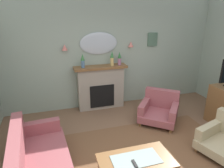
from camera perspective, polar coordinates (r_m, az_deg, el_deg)
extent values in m
cube|color=#93A393|center=(5.47, -0.11, 8.91)|extent=(6.64, 0.10, 2.92)
cube|color=brown|center=(3.94, 11.06, -19.88)|extent=(3.20, 2.40, 0.01)
cube|color=gray|center=(5.44, -3.14, -1.17)|extent=(1.20, 0.28, 1.10)
cube|color=black|center=(5.41, -2.85, -3.21)|extent=(0.64, 0.12, 0.60)
cube|color=brown|center=(5.24, -3.21, 4.69)|extent=(1.36, 0.36, 0.06)
cylinder|color=#4C7093|center=(5.11, -8.11, 5.53)|extent=(0.09, 0.09, 0.18)
cone|color=#38753D|center=(5.07, -8.21, 7.42)|extent=(0.10, 0.10, 0.16)
cylinder|color=tan|center=(5.26, 0.01, 6.27)|extent=(0.08, 0.08, 0.20)
cone|color=#38753D|center=(5.22, 0.01, 8.22)|extent=(0.10, 0.10, 0.16)
cylinder|color=#9E6084|center=(5.32, 2.09, 6.28)|extent=(0.09, 0.09, 0.18)
cone|color=#2D6633|center=(5.29, 2.11, 8.06)|extent=(0.10, 0.10, 0.16)
ellipsoid|color=#B2BCC6|center=(5.26, -3.72, 11.20)|extent=(0.96, 0.06, 0.56)
cone|color=#D17066|center=(5.10, -13.06, 9.89)|extent=(0.14, 0.14, 0.14)
cone|color=#D17066|center=(5.47, 5.27, 10.97)|extent=(0.14, 0.14, 0.14)
cube|color=#4C6B56|center=(5.79, 11.20, 12.07)|extent=(0.28, 0.03, 0.36)
cube|color=brown|center=(3.23, 6.67, -20.41)|extent=(1.10, 0.60, 0.04)
cube|color=#8C9E99|center=(3.21, 6.69, -20.08)|extent=(0.72, 0.36, 0.01)
cylinder|color=brown|center=(3.43, -3.37, -22.33)|extent=(0.06, 0.06, 0.40)
cylinder|color=brown|center=(3.71, 12.37, -18.97)|extent=(0.06, 0.06, 0.40)
cube|color=black|center=(3.13, 6.34, -21.22)|extent=(0.04, 0.16, 0.02)
cube|color=#934C51|center=(3.69, -18.52, -20.15)|extent=(0.97, 1.76, 0.18)
cube|color=#934C51|center=(3.52, -25.04, -16.59)|extent=(0.32, 1.71, 0.48)
cube|color=#934C51|center=(4.22, -19.54, -11.29)|extent=(0.77, 0.22, 0.24)
cylinder|color=brown|center=(4.40, -14.45, -14.69)|extent=(0.07, 0.07, 0.10)
cylinder|color=brown|center=(4.41, -23.56, -15.79)|extent=(0.07, 0.07, 0.10)
cube|color=#934C51|center=(4.96, 12.77, -8.54)|extent=(1.13, 1.13, 0.16)
cube|color=#934C51|center=(5.14, 13.73, -3.83)|extent=(0.72, 0.63, 0.45)
cube|color=#934C51|center=(4.93, 9.04, -5.97)|extent=(0.57, 0.65, 0.22)
cube|color=#934C51|center=(4.84, 16.91, -7.15)|extent=(0.57, 0.65, 0.22)
cylinder|color=brown|center=(4.79, 7.81, -11.08)|extent=(0.06, 0.06, 0.10)
cylinder|color=brown|center=(4.70, 16.01, -12.41)|extent=(0.06, 0.06, 0.10)
cylinder|color=brown|center=(5.37, 9.76, -7.56)|extent=(0.06, 0.06, 0.10)
cylinder|color=brown|center=(5.29, 17.00, -8.66)|extent=(0.06, 0.06, 0.10)
cube|color=tan|center=(4.39, 25.52, -11.34)|extent=(0.73, 0.35, 0.22)
cylinder|color=brown|center=(4.30, 22.39, -16.58)|extent=(0.06, 0.06, 0.10)
cylinder|color=brown|center=(4.81, 27.13, -13.21)|extent=(0.06, 0.06, 0.10)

